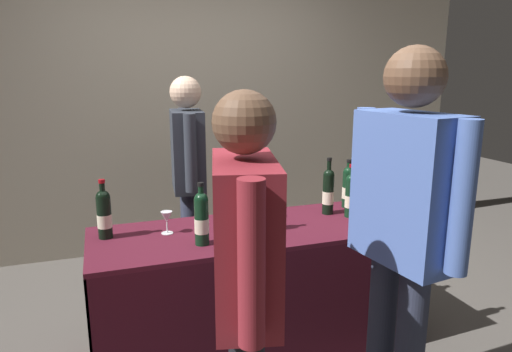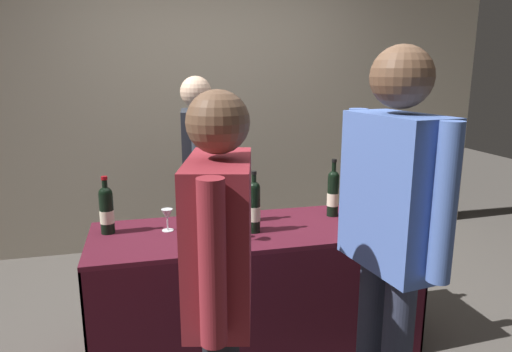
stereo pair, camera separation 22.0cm
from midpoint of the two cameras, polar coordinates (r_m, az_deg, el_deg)
name	(u,v)px [view 2 (the right image)]	position (r m, az deg, el deg)	size (l,w,h in m)	color
ground_plane	(256,345)	(2.91, 2.31, -20.31)	(12.00, 12.00, 0.00)	#514C47
back_partition	(208,74)	(4.19, -4.51, 12.57)	(5.39, 0.12, 3.14)	#B2A893
tasting_table	(256,266)	(2.67, 2.41, -11.18)	(1.81, 0.64, 0.74)	#4C1423
featured_wine_bottle	(198,216)	(2.33, -4.55, -5.05)	(0.07, 0.07, 0.32)	black
display_bottle_0	(107,209)	(2.56, -15.79, -4.03)	(0.08, 0.08, 0.32)	black
display_bottle_1	(402,203)	(2.69, 20.02, -3.16)	(0.07, 0.07, 0.35)	#38230F
display_bottle_2	(235,209)	(2.47, -0.07, -4.21)	(0.08, 0.08, 0.32)	black
display_bottle_3	(366,206)	(2.64, 15.90, -3.64)	(0.08, 0.08, 0.30)	#38230F
display_bottle_4	(356,188)	(2.97, 14.39, -1.51)	(0.08, 0.08, 0.31)	black
display_bottle_5	(355,197)	(2.77, 14.49, -2.58)	(0.07, 0.07, 0.32)	black
display_bottle_6	(254,206)	(2.48, 2.30, -3.81)	(0.07, 0.07, 0.34)	black
display_bottle_7	(333,193)	(2.81, 11.78, -2.05)	(0.07, 0.07, 0.35)	black
display_bottle_8	(242,199)	(2.65, 0.57, -2.91)	(0.07, 0.07, 0.33)	black
wine_glass_near_vendor	(167,215)	(2.54, -8.57, -4.91)	(0.06, 0.06, 0.12)	silver
wine_glass_mid	(241,223)	(2.35, 0.87, -5.87)	(0.07, 0.07, 0.14)	silver
vendor_presenter	(198,168)	(3.25, -5.31, 0.99)	(0.25, 0.55, 1.56)	#2D3347
taster_foreground_right	(220,268)	(1.63, -0.52, -11.48)	(0.31, 0.62, 1.54)	black
taster_foreground_left	(392,223)	(1.90, 19.76, -5.52)	(0.27, 0.59, 1.69)	#2D3347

